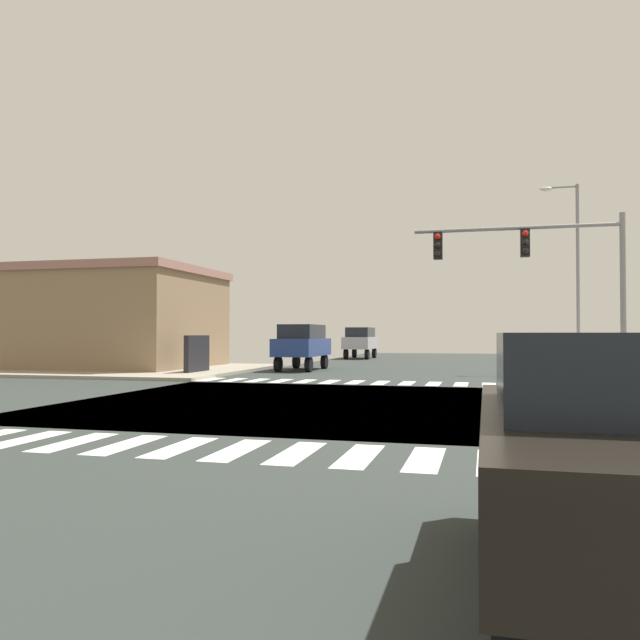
{
  "coord_description": "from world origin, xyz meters",
  "views": [
    {
      "loc": [
        4.13,
        -16.97,
        1.87
      ],
      "look_at": [
        -1.91,
        6.4,
        2.39
      ],
      "focal_mm": 35.99,
      "sensor_mm": 36.0,
      "label": 1
    }
  ],
  "objects_px": {
    "traffic_signal_mast": "(535,260)",
    "sedan_trailing_1": "(616,444)",
    "suv_leading_2": "(302,343)",
    "street_lamp": "(573,262)",
    "bank_building": "(93,319)",
    "suv_queued_1": "(360,340)"
  },
  "relations": [
    {
      "from": "street_lamp",
      "to": "suv_leading_2",
      "type": "distance_m",
      "value": 13.7
    },
    {
      "from": "suv_leading_2",
      "to": "sedan_trailing_1",
      "type": "height_order",
      "value": "suv_leading_2"
    },
    {
      "from": "traffic_signal_mast",
      "to": "suv_leading_2",
      "type": "xyz_separation_m",
      "value": [
        -10.88,
        7.5,
        -3.14
      ]
    },
    {
      "from": "bank_building",
      "to": "suv_queued_1",
      "type": "distance_m",
      "value": 20.73
    },
    {
      "from": "suv_queued_1",
      "to": "sedan_trailing_1",
      "type": "relative_size",
      "value": 1.07
    },
    {
      "from": "street_lamp",
      "to": "traffic_signal_mast",
      "type": "bearing_deg",
      "value": -105.79
    },
    {
      "from": "street_lamp",
      "to": "suv_leading_2",
      "type": "height_order",
      "value": "street_lamp"
    },
    {
      "from": "suv_leading_2",
      "to": "sedan_trailing_1",
      "type": "bearing_deg",
      "value": 110.42
    },
    {
      "from": "street_lamp",
      "to": "suv_leading_2",
      "type": "bearing_deg",
      "value": -177.98
    },
    {
      "from": "street_lamp",
      "to": "suv_queued_1",
      "type": "xyz_separation_m",
      "value": [
        -13.14,
        15.4,
        -3.88
      ]
    },
    {
      "from": "traffic_signal_mast",
      "to": "sedan_trailing_1",
      "type": "distance_m",
      "value": 19.68
    },
    {
      "from": "bank_building",
      "to": "sedan_trailing_1",
      "type": "relative_size",
      "value": 3.26
    },
    {
      "from": "traffic_signal_mast",
      "to": "street_lamp",
      "type": "distance_m",
      "value": 8.31
    },
    {
      "from": "traffic_signal_mast",
      "to": "street_lamp",
      "type": "relative_size",
      "value": 0.82
    },
    {
      "from": "bank_building",
      "to": "suv_leading_2",
      "type": "bearing_deg",
      "value": 7.64
    },
    {
      "from": "bank_building",
      "to": "suv_leading_2",
      "type": "height_order",
      "value": "bank_building"
    },
    {
      "from": "traffic_signal_mast",
      "to": "suv_leading_2",
      "type": "bearing_deg",
      "value": 145.41
    },
    {
      "from": "traffic_signal_mast",
      "to": "bank_building",
      "type": "relative_size",
      "value": 0.52
    },
    {
      "from": "street_lamp",
      "to": "suv_leading_2",
      "type": "xyz_separation_m",
      "value": [
        -13.14,
        -0.46,
        -3.88
      ]
    },
    {
      "from": "traffic_signal_mast",
      "to": "suv_queued_1",
      "type": "height_order",
      "value": "traffic_signal_mast"
    },
    {
      "from": "traffic_signal_mast",
      "to": "street_lamp",
      "type": "bearing_deg",
      "value": 74.21
    },
    {
      "from": "traffic_signal_mast",
      "to": "bank_building",
      "type": "height_order",
      "value": "traffic_signal_mast"
    }
  ]
}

